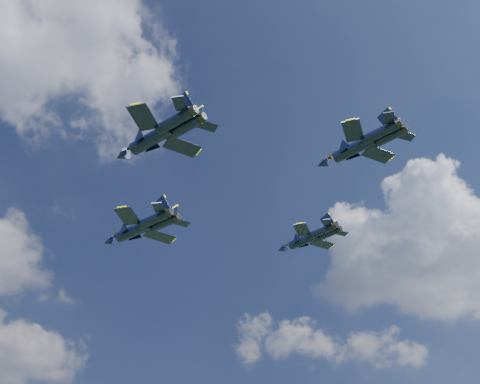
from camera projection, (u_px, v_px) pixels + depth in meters
name	position (u px, v px, depth m)	size (l,w,h in m)	color
jet_lead	(132.00, 231.00, 105.21)	(13.02, 17.87, 4.27)	black
jet_left	(149.00, 140.00, 82.67)	(12.17, 16.86, 4.00)	black
jet_right	(302.00, 241.00, 107.49)	(10.15, 14.01, 3.31)	black
jet_slot	(351.00, 150.00, 84.06)	(10.84, 14.92, 3.52)	black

